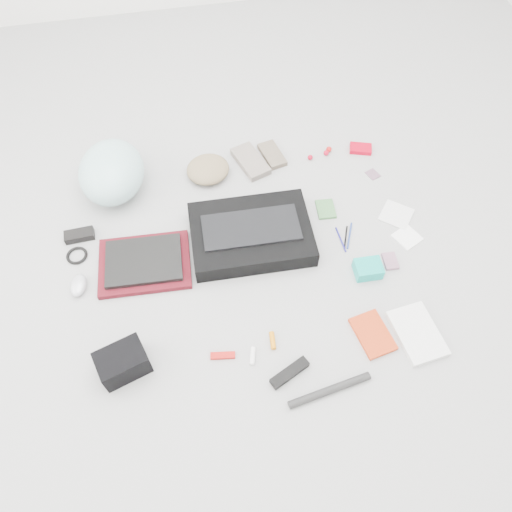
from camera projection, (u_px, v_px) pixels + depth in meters
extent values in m
plane|color=gray|center=(256.00, 262.00, 2.14)|extent=(4.00, 4.00, 0.00)
cube|color=black|center=(251.00, 234.00, 2.17)|extent=(0.53, 0.38, 0.09)
cube|color=black|center=(251.00, 227.00, 2.12)|extent=(0.42, 0.20, 0.01)
cube|color=#510C15|center=(145.00, 264.00, 2.12)|extent=(0.40, 0.31, 0.03)
cube|color=black|center=(144.00, 261.00, 2.10)|extent=(0.33, 0.25, 0.02)
ellipsoid|color=#AFE3E4|center=(112.00, 172.00, 2.27)|extent=(0.34, 0.40, 0.22)
ellipsoid|color=#836F50|center=(208.00, 169.00, 2.38)|extent=(0.26, 0.25, 0.07)
cube|color=gray|center=(250.00, 161.00, 2.44)|extent=(0.17, 0.24, 0.03)
cube|color=#6C5E4E|center=(272.00, 155.00, 2.47)|extent=(0.12, 0.19, 0.03)
cube|color=black|center=(79.00, 235.00, 2.19)|extent=(0.13, 0.06, 0.03)
torus|color=black|center=(77.00, 255.00, 2.15)|extent=(0.10, 0.10, 0.01)
ellipsoid|color=#B9B9C3|center=(78.00, 285.00, 2.05)|extent=(0.08, 0.12, 0.04)
cube|color=black|center=(123.00, 362.00, 1.83)|extent=(0.21, 0.17, 0.11)
cube|color=#A70E0A|center=(223.00, 356.00, 1.90)|extent=(0.10, 0.04, 0.01)
cylinder|color=white|center=(253.00, 356.00, 1.89)|extent=(0.04, 0.07, 0.02)
cylinder|color=orange|center=(273.00, 341.00, 1.93)|extent=(0.03, 0.07, 0.02)
cube|color=black|center=(290.00, 373.00, 1.85)|extent=(0.16, 0.10, 0.03)
cylinder|color=black|center=(330.00, 390.00, 1.82)|extent=(0.32, 0.08, 0.03)
cube|color=red|center=(373.00, 334.00, 1.94)|extent=(0.15, 0.20, 0.02)
cube|color=silver|center=(417.00, 333.00, 1.94)|extent=(0.18, 0.25, 0.02)
cube|color=#3F723D|center=(326.00, 209.00, 2.29)|extent=(0.09, 0.11, 0.01)
cylinder|color=navy|center=(341.00, 240.00, 2.20)|extent=(0.01, 0.13, 0.01)
cylinder|color=black|center=(346.00, 238.00, 2.20)|extent=(0.05, 0.12, 0.01)
cylinder|color=navy|center=(350.00, 236.00, 2.21)|extent=(0.07, 0.13, 0.01)
cube|color=#0CAC9E|center=(368.00, 269.00, 2.09)|extent=(0.11, 0.09, 0.06)
cube|color=gray|center=(390.00, 261.00, 2.13)|extent=(0.06, 0.09, 0.02)
cube|color=silver|center=(396.00, 215.00, 2.27)|extent=(0.19, 0.19, 0.01)
cube|color=white|center=(407.00, 237.00, 2.21)|extent=(0.14, 0.14, 0.01)
sphere|color=#AA051E|center=(310.00, 157.00, 2.46)|extent=(0.03, 0.03, 0.03)
sphere|color=#B60823|center=(326.00, 153.00, 2.47)|extent=(0.03, 0.03, 0.03)
sphere|color=red|center=(329.00, 149.00, 2.49)|extent=(0.03, 0.03, 0.03)
cube|color=#B5031B|center=(361.00, 149.00, 2.49)|extent=(0.12, 0.10, 0.02)
cube|color=#79546A|center=(373.00, 174.00, 2.41)|extent=(0.07, 0.08, 0.00)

